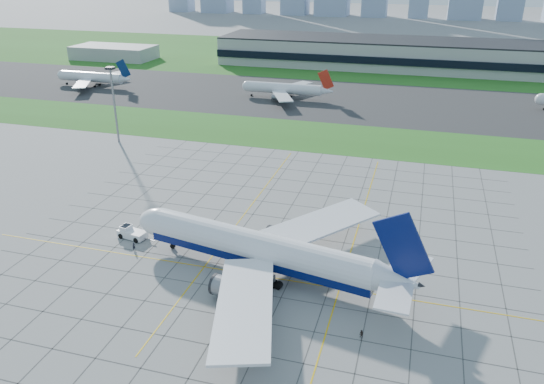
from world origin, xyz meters
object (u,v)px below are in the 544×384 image
Objects in this scene: airliner at (260,249)px; pushback_tug at (131,233)px; crew_near at (134,246)px; light_mast at (113,95)px; crew_far at (361,334)px; distant_jet_0 at (92,77)px; distant_jet_1 at (285,89)px.

airliner reaches higher than pushback_tug.
airliner is at bearing -57.87° from crew_near.
crew_near is (-29.08, 1.05, -4.50)m from airliner.
airliner is at bearing 0.28° from pushback_tug.
crew_far is (93.87, -80.39, -15.38)m from light_mast.
airliner is at bearing -42.55° from light_mast.
distant_jet_0 is 1.00× the size of distant_jet_1.
pushback_tug is 165.17m from distant_jet_0.
airliner is at bearing -174.95° from crew_far.
light_mast reaches higher than pushback_tug.
crew_near is 0.04× the size of distant_jet_1.
pushback_tug is 0.23× the size of distant_jet_1.
crew_far is at bearing -40.58° from light_mast.
light_mast is 124.54m from crew_far.
light_mast is at bearing -117.38° from distant_jet_1.
light_mast is at bearing 177.77° from crew_far.
distant_jet_1 is (39.16, 75.60, -11.70)m from light_mast.
distant_jet_0 reaches higher than pushback_tug.
distant_jet_1 is at bearing 1.33° from distant_jet_0.
light_mast reaches higher than airliner.
distant_jet_1 reaches higher than pushback_tug.
crew_near is at bearing -88.56° from distant_jet_1.
distant_jet_1 is at bearing 147.67° from crew_far.
distant_jet_1 is at bearing 100.70° from pushback_tug.
distant_jet_0 is at bearing 143.71° from airliner.
airliner is 1.46× the size of distant_jet_1.
pushback_tug is 5.49× the size of crew_near.
crew_far is (54.62, -20.47, -0.39)m from pushback_tug.
pushback_tug is 135.56m from distant_jet_1.
crew_far is 216.33m from distant_jet_0.
airliner is at bearing -77.02° from distant_jet_1.
light_mast is 98.01m from airliner.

